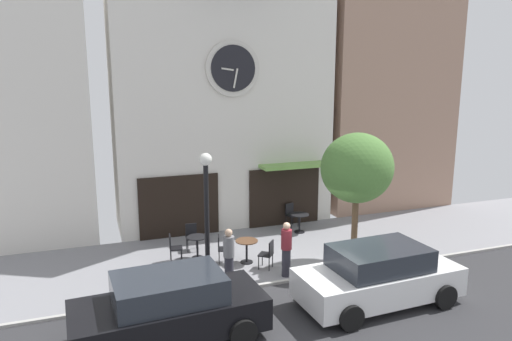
# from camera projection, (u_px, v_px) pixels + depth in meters

# --- Properties ---
(ground_plane) EXTENTS (27.34, 11.43, 0.13)m
(ground_plane) POSITION_uv_depth(u_px,v_px,m) (323.00, 288.00, 13.36)
(ground_plane) COLOR gray
(clock_building) EXTENTS (8.42, 4.29, 11.39)m
(clock_building) POSITION_uv_depth(u_px,v_px,m) (222.00, 76.00, 18.49)
(clock_building) COLOR silver
(clock_building) RESTS_ON ground_plane
(neighbor_building_right) EXTENTS (5.97, 3.28, 11.05)m
(neighbor_building_right) POSITION_uv_depth(u_px,v_px,m) (382.00, 83.00, 21.23)
(neighbor_building_right) COLOR #9E7A66
(neighbor_building_right) RESTS_ON ground_plane
(street_lamp) EXTENTS (0.36, 0.36, 3.78)m
(street_lamp) POSITION_uv_depth(u_px,v_px,m) (207.00, 217.00, 13.43)
(street_lamp) COLOR black
(street_lamp) RESTS_ON ground_plane
(street_tree) EXTENTS (2.33, 2.09, 4.16)m
(street_tree) POSITION_uv_depth(u_px,v_px,m) (357.00, 168.00, 14.71)
(street_tree) COLOR brown
(street_tree) RESTS_ON ground_plane
(cafe_table_near_door) EXTENTS (0.67, 0.67, 0.74)m
(cafe_table_near_door) POSITION_uv_depth(u_px,v_px,m) (197.00, 243.00, 15.37)
(cafe_table_near_door) COLOR black
(cafe_table_near_door) RESTS_ON ground_plane
(cafe_table_leftmost) EXTENTS (0.72, 0.72, 0.74)m
(cafe_table_leftmost) POSITION_uv_depth(u_px,v_px,m) (247.00, 247.00, 15.01)
(cafe_table_leftmost) COLOR black
(cafe_table_leftmost) RESTS_ON ground_plane
(cafe_table_center_right) EXTENTS (0.70, 0.70, 0.72)m
(cafe_table_center_right) POSITION_uv_depth(u_px,v_px,m) (300.00, 219.00, 17.91)
(cafe_table_center_right) COLOR black
(cafe_table_center_right) RESTS_ON ground_plane
(cafe_chair_facing_street) EXTENTS (0.44, 0.44, 0.90)m
(cafe_chair_facing_street) POSITION_uv_depth(u_px,v_px,m) (173.00, 246.00, 15.08)
(cafe_chair_facing_street) COLOR black
(cafe_chair_facing_street) RESTS_ON ground_plane
(cafe_chair_corner) EXTENTS (0.49, 0.49, 0.90)m
(cafe_chair_corner) POSITION_uv_depth(u_px,v_px,m) (222.00, 247.00, 15.02)
(cafe_chair_corner) COLOR black
(cafe_chair_corner) RESTS_ON ground_plane
(cafe_chair_facing_wall) EXTENTS (0.48, 0.48, 0.90)m
(cafe_chair_facing_wall) POSITION_uv_depth(u_px,v_px,m) (291.00, 213.00, 18.68)
(cafe_chair_facing_wall) COLOR black
(cafe_chair_facing_wall) RESTS_ON ground_plane
(cafe_chair_near_tree) EXTENTS (0.56, 0.56, 0.90)m
(cafe_chair_near_tree) POSITION_uv_depth(u_px,v_px,m) (268.00, 252.00, 14.53)
(cafe_chair_near_tree) COLOR black
(cafe_chair_near_tree) RESTS_ON ground_plane
(cafe_chair_curbside) EXTENTS (0.43, 0.43, 0.90)m
(cafe_chair_curbside) POSITION_uv_depth(u_px,v_px,m) (192.00, 235.00, 16.14)
(cafe_chair_curbside) COLOR black
(cafe_chair_curbside) RESTS_ON ground_plane
(pedestrian_maroon) EXTENTS (0.44, 0.44, 1.67)m
(pedestrian_maroon) POSITION_uv_depth(u_px,v_px,m) (286.00, 249.00, 13.94)
(pedestrian_maroon) COLOR #2D2D38
(pedestrian_maroon) RESTS_ON ground_plane
(pedestrian_grey) EXTENTS (0.36, 0.36, 1.67)m
(pedestrian_grey) POSITION_uv_depth(u_px,v_px,m) (229.00, 256.00, 13.36)
(pedestrian_grey) COLOR #2D2D38
(pedestrian_grey) RESTS_ON ground_plane
(parked_car_black) EXTENTS (4.40, 2.22, 1.55)m
(parked_car_black) POSITION_uv_depth(u_px,v_px,m) (169.00, 308.00, 10.59)
(parked_car_black) COLOR black
(parked_car_black) RESTS_ON ground_plane
(parked_car_white) EXTENTS (4.37, 2.16, 1.55)m
(parked_car_white) POSITION_uv_depth(u_px,v_px,m) (378.00, 276.00, 12.30)
(parked_car_white) COLOR white
(parked_car_white) RESTS_ON ground_plane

